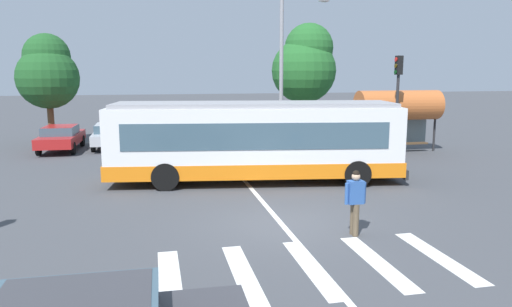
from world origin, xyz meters
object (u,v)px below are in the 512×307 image
object	(u,v)px
parked_car_charcoal	(253,131)
parked_car_champagne	(299,129)
parked_car_blue	(160,134)
traffic_light_far_corner	(398,90)
background_tree_left	(48,72)
twin_arm_street_lamp	(281,54)
parked_car_silver	(111,134)
parked_car_white	(209,133)
background_tree_right	(305,64)
parked_car_red	(61,137)
city_transit_bus	(255,141)
bus_stop_shelter	(398,106)
pedestrian_crossing_street	(355,199)

from	to	relation	value
parked_car_charcoal	parked_car_champagne	distance (m)	2.83
parked_car_blue	traffic_light_far_corner	size ratio (longest dim) A/B	0.91
background_tree_left	twin_arm_street_lamp	bearing A→B (deg)	-23.92
parked_car_silver	parked_car_white	bearing A→B (deg)	-6.76
background_tree_right	background_tree_left	bearing A→B (deg)	-171.80
parked_car_red	parked_car_silver	distance (m)	2.60
city_transit_bus	parked_car_champagne	size ratio (longest dim) A/B	2.50
traffic_light_far_corner	bus_stop_shelter	bearing A→B (deg)	59.14
parked_car_silver	background_tree_left	world-z (taller)	background_tree_left
parked_car_silver	twin_arm_street_lamp	size ratio (longest dim) A/B	0.56
parked_car_champagne	background_tree_right	world-z (taller)	background_tree_right
traffic_light_far_corner	parked_car_white	bearing A→B (deg)	146.18
city_transit_bus	parked_car_red	size ratio (longest dim) A/B	2.50
parked_car_silver	bus_stop_shelter	size ratio (longest dim) A/B	1.01
parked_car_silver	traffic_light_far_corner	world-z (taller)	traffic_light_far_corner
city_transit_bus	pedestrian_crossing_street	size ratio (longest dim) A/B	6.61
parked_car_champagne	twin_arm_street_lamp	bearing A→B (deg)	-120.99
city_transit_bus	parked_car_white	bearing A→B (deg)	94.25
parked_car_champagne	background_tree_left	distance (m)	14.90
parked_car_blue	parked_car_champagne	distance (m)	8.24
parked_car_white	pedestrian_crossing_street	bearing A→B (deg)	-83.05
parked_car_champagne	background_tree_left	size ratio (longest dim) A/B	0.71
parked_car_champagne	bus_stop_shelter	world-z (taller)	bus_stop_shelter
pedestrian_crossing_street	background_tree_left	size ratio (longest dim) A/B	0.27
city_transit_bus	parked_car_charcoal	size ratio (longest dim) A/B	2.51
parked_car_red	background_tree_right	distance (m)	16.40
twin_arm_street_lamp	pedestrian_crossing_street	bearing A→B (deg)	-96.61
parked_car_champagne	background_tree_right	distance (m)	6.13
parked_car_champagne	parked_car_silver	bearing A→B (deg)	179.01
background_tree_left	parked_car_silver	bearing A→B (deg)	-28.11
parked_car_white	background_tree_left	xyz separation A→B (m)	(-8.86, 2.48, 3.42)
city_transit_bus	parked_car_charcoal	world-z (taller)	city_transit_bus
parked_car_champagne	background_tree_left	xyz separation A→B (m)	(-14.36, 2.03, 3.42)
parked_car_white	traffic_light_far_corner	world-z (taller)	traffic_light_far_corner
parked_car_white	parked_car_champagne	xyz separation A→B (m)	(5.50, 0.45, 0.00)
parked_car_white	traffic_light_far_corner	distance (m)	10.57
traffic_light_far_corner	bus_stop_shelter	xyz separation A→B (m)	(0.90, 1.50, -0.89)
twin_arm_street_lamp	parked_car_champagne	bearing A→B (deg)	59.01
parked_car_silver	parked_car_blue	xyz separation A→B (m)	(2.68, -0.55, 0.00)
parked_car_red	parked_car_blue	distance (m)	5.21
parked_car_silver	background_tree_left	bearing A→B (deg)	151.89
city_transit_bus	twin_arm_street_lamp	bearing A→B (deg)	66.68
parked_car_champagne	background_tree_right	xyz separation A→B (m)	(1.75, 4.35, 3.95)
parked_car_blue	background_tree_right	bearing A→B (deg)	25.25
city_transit_bus	parked_car_champagne	world-z (taller)	city_transit_bus
city_transit_bus	parked_car_white	xyz separation A→B (m)	(-0.69, 9.34, -0.82)
traffic_light_far_corner	parked_car_charcoal	bearing A→B (deg)	133.88
parked_car_silver	bus_stop_shelter	distance (m)	15.70
parked_car_white	twin_arm_street_lamp	distance (m)	6.26
parked_car_red	background_tree_left	world-z (taller)	background_tree_left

